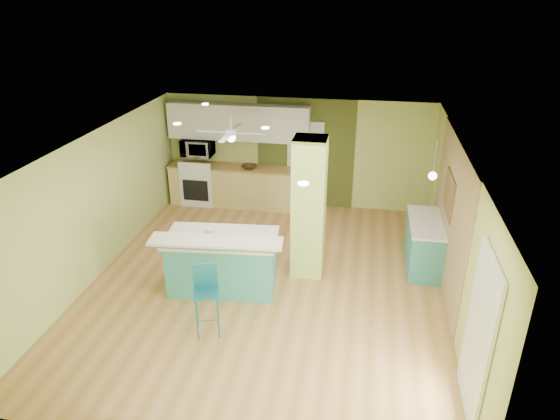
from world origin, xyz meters
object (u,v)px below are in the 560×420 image
Objects in this scene: bar_stool at (206,288)px; fruit_bowl at (249,167)px; canister at (210,233)px; peninsula at (222,261)px; side_counter at (424,244)px.

fruit_bowl is at bearing 76.42° from bar_stool.
canister is (-0.26, 1.10, 0.32)m from bar_stool.
peninsula is 1.94× the size of bar_stool.
bar_stool reaches higher than fruit_bowl.
peninsula is at bearing -158.52° from side_counter.
fruit_bowl is 3.46m from canister.
bar_stool is 3.27× the size of fruit_bowl.
fruit_bowl is at bearing 90.34° from peninsula.
peninsula is 1.51× the size of side_counter.
side_counter is at bearing 21.23° from canister.
fruit_bowl is (-0.33, 3.41, 0.46)m from peninsula.
peninsula is 3.46m from fruit_bowl.
side_counter is 4.30m from fruit_bowl.
bar_stool is at bearing -90.30° from peninsula.
bar_stool is (0.10, -1.15, 0.22)m from peninsula.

